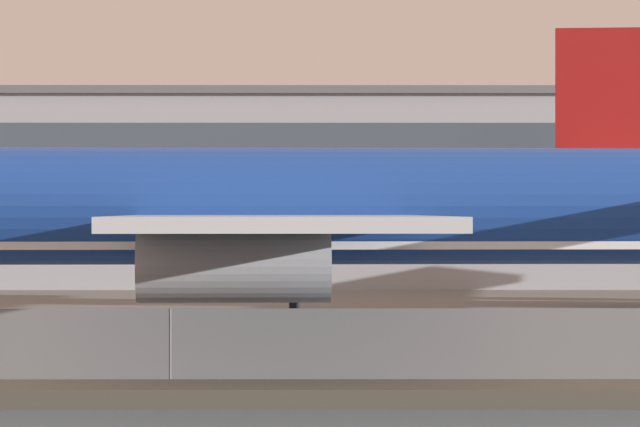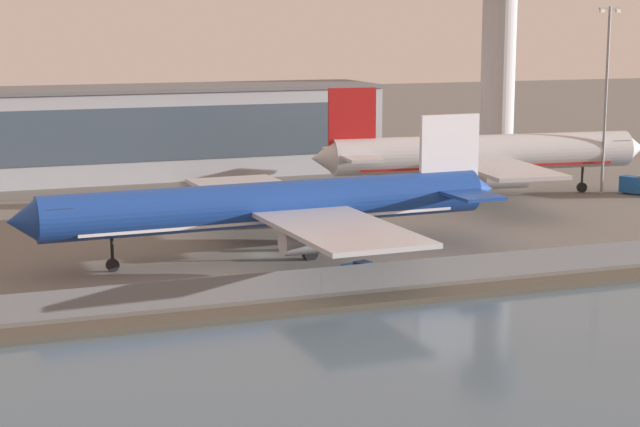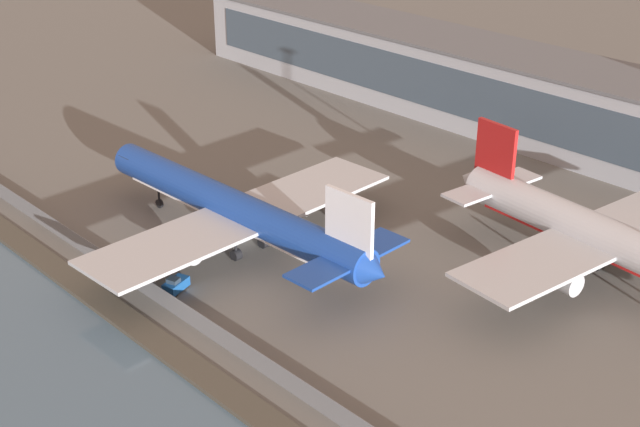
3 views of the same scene
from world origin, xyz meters
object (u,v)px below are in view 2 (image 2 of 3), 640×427
at_px(cargo_jet_blue, 279,205).
at_px(ops_van, 640,185).
at_px(apron_light_mast_apron_west, 606,92).
at_px(control_tower, 500,15).
at_px(baggage_tug, 360,272).
at_px(passenger_jet_silver, 480,155).

relative_size(cargo_jet_blue, ops_van, 8.78).
bearing_deg(apron_light_mast_apron_west, control_tower, 83.47).
height_order(cargo_jet_blue, baggage_tug, cargo_jet_blue).
relative_size(passenger_jet_silver, apron_light_mast_apron_west, 1.90).
bearing_deg(baggage_tug, cargo_jet_blue, 106.82).
height_order(ops_van, control_tower, control_tower).
height_order(passenger_jet_silver, ops_van, passenger_jet_silver).
height_order(baggage_tug, apron_light_mast_apron_west, apron_light_mast_apron_west).
bearing_deg(apron_light_mast_apron_west, cargo_jet_blue, -158.10).
bearing_deg(baggage_tug, control_tower, 52.31).
bearing_deg(baggage_tug, apron_light_mast_apron_west, 34.12).
height_order(cargo_jet_blue, apron_light_mast_apron_west, apron_light_mast_apron_west).
relative_size(control_tower, apron_light_mast_apron_west, 1.69).
xyz_separation_m(cargo_jet_blue, ops_van, (55.51, 18.59, -3.72)).
relative_size(baggage_tug, ops_van, 0.64).
relative_size(cargo_jet_blue, control_tower, 1.20).
distance_m(cargo_jet_blue, passenger_jet_silver, 42.67).
bearing_deg(apron_light_mast_apron_west, baggage_tug, -145.88).
bearing_deg(ops_van, apron_light_mast_apron_west, 157.75).
relative_size(ops_van, control_tower, 0.14).
bearing_deg(apron_light_mast_apron_west, passenger_jet_silver, 166.27).
bearing_deg(passenger_jet_silver, ops_van, -15.71).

